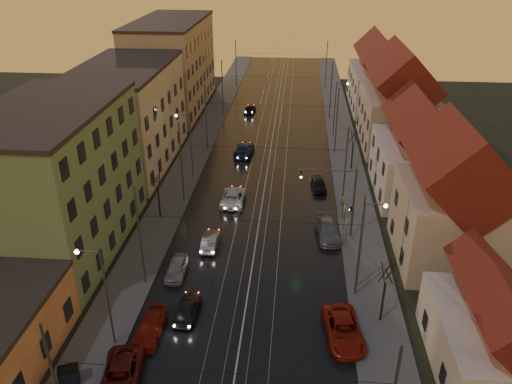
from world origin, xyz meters
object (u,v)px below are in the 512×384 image
(driving_car_0, at_px, (187,309))
(driving_car_3, at_px, (244,149))
(driving_car_1, at_px, (210,241))
(parked_right_0, at_px, (343,330))
(dumpster, at_px, (69,376))
(parked_right_1, at_px, (328,230))
(street_lamp_3, at_px, (337,103))
(street_lamp_0, at_px, (101,288))
(driving_car_2, at_px, (233,197))
(parked_left_2, at_px, (150,328))
(parked_left_1, at_px, (121,376))
(parked_right_2, at_px, (319,184))
(parked_left_3, at_px, (177,268))
(street_lamp_1, at_px, (366,237))
(street_lamp_2, at_px, (188,139))
(driving_car_4, at_px, (250,109))
(traffic_light_mast, at_px, (344,193))

(driving_car_0, distance_m, driving_car_3, 32.21)
(driving_car_1, distance_m, parked_right_0, 15.86)
(dumpster, bearing_deg, parked_right_0, -5.08)
(driving_car_0, xyz_separation_m, parked_right_1, (11.07, 12.40, 0.06))
(driving_car_1, bearing_deg, driving_car_3, -92.14)
(street_lamp_3, bearing_deg, street_lamp_0, -112.48)
(driving_car_2, height_order, parked_left_2, driving_car_2)
(driving_car_1, relative_size, parked_left_2, 0.92)
(street_lamp_3, distance_m, parked_left_1, 50.36)
(driving_car_2, xyz_separation_m, parked_right_2, (9.32, 4.05, -0.07))
(parked_left_2, distance_m, dumpster, 6.20)
(driving_car_3, bearing_deg, parked_left_3, 87.65)
(street_lamp_3, relative_size, parked_left_2, 1.87)
(street_lamp_1, xyz_separation_m, street_lamp_2, (-18.21, 20.00, 0.00))
(driving_car_1, relative_size, parked_left_3, 1.00)
(street_lamp_2, bearing_deg, parked_right_2, -7.50)
(street_lamp_2, bearing_deg, parked_left_2, -84.60)
(driving_car_3, xyz_separation_m, parked_left_3, (-2.89, -27.08, -0.12))
(parked_left_2, bearing_deg, driving_car_4, 88.77)
(street_lamp_2, relative_size, driving_car_0, 2.04)
(street_lamp_2, relative_size, driving_car_2, 1.54)
(street_lamp_1, height_order, driving_car_4, street_lamp_1)
(traffic_light_mast, xyz_separation_m, parked_right_2, (-1.79, 9.99, -3.95))
(street_lamp_3, xyz_separation_m, parked_right_0, (-1.81, -41.98, -4.14))
(street_lamp_2, xyz_separation_m, street_lamp_3, (18.21, 16.00, 0.00))
(street_lamp_0, bearing_deg, parked_right_2, 59.50)
(street_lamp_1, xyz_separation_m, street_lamp_3, (0.00, 36.00, 0.00))
(driving_car_4, bearing_deg, street_lamp_2, 84.75)
(parked_left_1, relative_size, parked_right_2, 1.37)
(street_lamp_3, relative_size, dumpster, 6.67)
(street_lamp_2, xyz_separation_m, driving_car_3, (5.71, 7.56, -4.10))
(street_lamp_0, distance_m, driving_car_0, 7.23)
(street_lamp_2, distance_m, driving_car_1, 16.34)
(driving_car_2, xyz_separation_m, parked_left_2, (-3.44, -20.78, -0.10))
(street_lamp_2, relative_size, parked_left_3, 2.04)
(traffic_light_mast, height_order, parked_right_2, traffic_light_mast)
(parked_left_1, bearing_deg, street_lamp_0, 111.54)
(driving_car_1, bearing_deg, traffic_light_mast, -166.44)
(parked_right_1, bearing_deg, dumpster, -137.96)
(dumpster, bearing_deg, parked_right_2, 37.80)
(driving_car_2, distance_m, parked_right_2, 10.17)
(driving_car_3, xyz_separation_m, parked_right_1, (10.17, -19.79, -0.06))
(parked_left_1, relative_size, parked_left_3, 1.32)
(driving_car_0, relative_size, parked_right_2, 1.03)
(parked_left_1, distance_m, parked_left_3, 11.98)
(street_lamp_1, height_order, parked_left_2, street_lamp_1)
(street_lamp_1, height_order, parked_left_1, street_lamp_1)
(driving_car_3, bearing_deg, parked_left_1, 88.26)
(traffic_light_mast, distance_m, parked_left_2, 21.17)
(street_lamp_3, distance_m, parked_left_3, 38.95)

